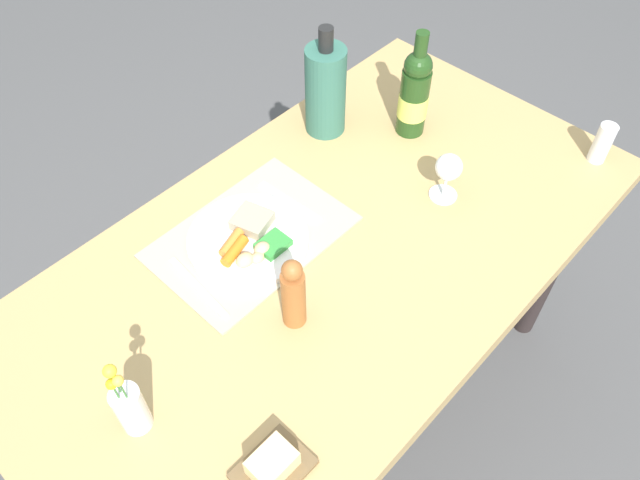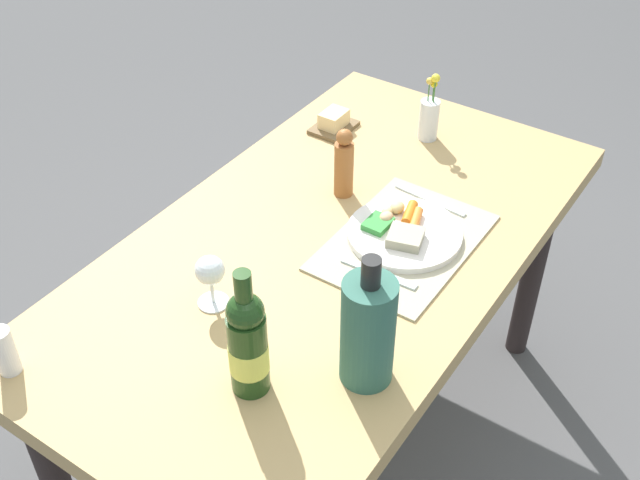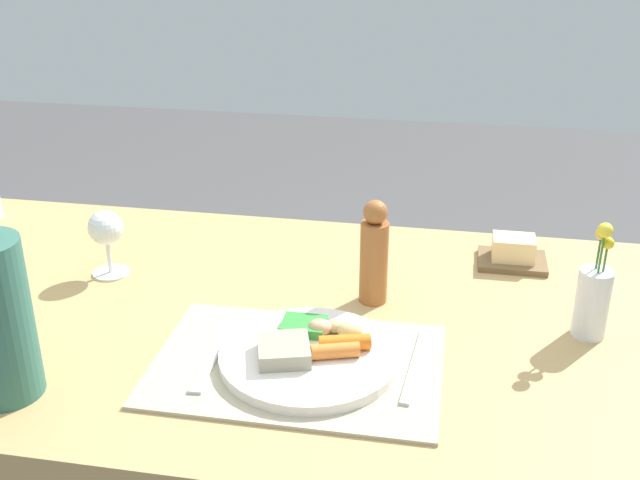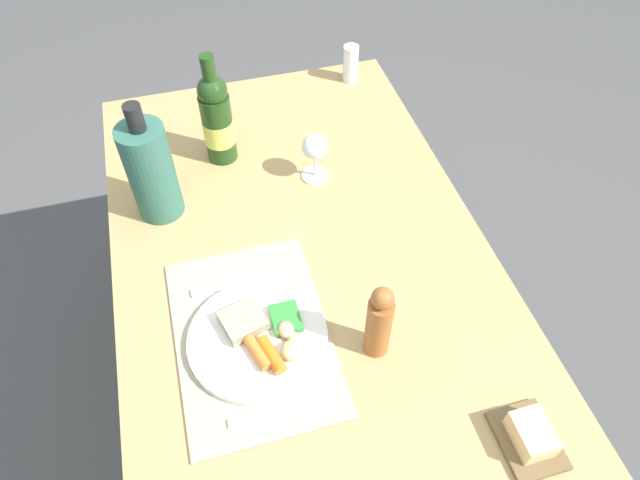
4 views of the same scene
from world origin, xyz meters
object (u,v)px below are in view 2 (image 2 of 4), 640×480
object	(u,v)px
dinner_plate	(403,231)
pepper_mill	(344,164)
flower_vase	(429,117)
dining_table	(328,270)
fork	(379,273)
cooler_bottle	(368,330)
wine_bottle	(248,343)
wine_glass	(210,273)
salt_shaker	(5,351)
knife	(430,200)
butter_dish	(334,122)

from	to	relation	value
dinner_plate	pepper_mill	bearing A→B (deg)	71.69
flower_vase	dining_table	bearing A→B (deg)	-177.21
fork	flower_vase	world-z (taller)	flower_vase
cooler_bottle	wine_bottle	distance (m)	0.23
pepper_mill	wine_glass	xyz separation A→B (m)	(-0.50, 0.01, -0.00)
cooler_bottle	pepper_mill	size ratio (longest dim) A/B	1.58
dining_table	salt_shaker	size ratio (longest dim) A/B	14.13
dinner_plate	flower_vase	xyz separation A→B (m)	(0.43, 0.16, 0.05)
dining_table	flower_vase	size ratio (longest dim) A/B	7.60
knife	wine_glass	world-z (taller)	wine_glass
butter_dish	fork	bearing A→B (deg)	-137.50
dining_table	fork	bearing A→B (deg)	-102.53
knife	dinner_plate	bearing A→B (deg)	-170.95
dinner_plate	fork	distance (m)	0.15
pepper_mill	wine_bottle	distance (m)	0.67
dinner_plate	wine_bottle	bearing A→B (deg)	178.00
pepper_mill	butter_dish	bearing A→B (deg)	37.82
wine_bottle	wine_glass	world-z (taller)	wine_bottle
fork	salt_shaker	bearing A→B (deg)	141.71
dinner_plate	fork	bearing A→B (deg)	-171.54
wine_bottle	salt_shaker	distance (m)	0.49
fork	wine_glass	world-z (taller)	wine_glass
wine_bottle	salt_shaker	size ratio (longest dim) A/B	2.70
cooler_bottle	flower_vase	xyz separation A→B (m)	(0.85, 0.31, -0.06)
dinner_plate	knife	bearing A→B (deg)	4.22
cooler_bottle	butter_dish	distance (m)	0.93
dining_table	wine_glass	xyz separation A→B (m)	(-0.31, 0.09, 0.18)
salt_shaker	knife	bearing A→B (deg)	-23.99
cooler_bottle	pepper_mill	bearing A→B (deg)	36.93
knife	cooler_bottle	world-z (taller)	cooler_bottle
pepper_mill	butter_dish	distance (m)	0.32
cooler_bottle	pepper_mill	distance (m)	0.61
dining_table	dinner_plate	size ratio (longest dim) A/B	5.58
dinner_plate	wine_glass	distance (m)	0.49
butter_dish	wine_bottle	distance (m)	0.97
cooler_bottle	pepper_mill	world-z (taller)	cooler_bottle
knife	fork	bearing A→B (deg)	-168.89
cooler_bottle	salt_shaker	size ratio (longest dim) A/B	2.76
knife	flower_vase	distance (m)	0.32
knife	pepper_mill	world-z (taller)	pepper_mill
cooler_bottle	salt_shaker	distance (m)	0.71
flower_vase	dinner_plate	bearing A→B (deg)	-159.19
dinner_plate	cooler_bottle	bearing A→B (deg)	-160.10
wine_bottle	dining_table	bearing A→B (deg)	14.62
cooler_bottle	butter_dish	xyz separation A→B (m)	(0.74, 0.56, -0.10)
salt_shaker	wine_glass	bearing A→B (deg)	-29.33
knife	flower_vase	world-z (taller)	flower_vase
butter_dish	wine_glass	xyz separation A→B (m)	(-0.75, -0.18, 0.07)
dining_table	knife	distance (m)	0.32
cooler_bottle	salt_shaker	world-z (taller)	cooler_bottle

